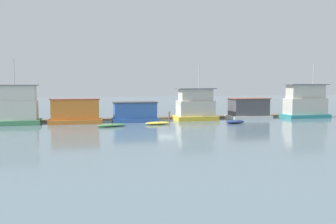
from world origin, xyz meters
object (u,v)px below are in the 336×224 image
Objects in this scene: mooring_post_near_left at (131,116)px; dinghy_yellow at (158,123)px; houseboat_orange at (75,112)px; mooring_post_far_right at (204,113)px; dinghy_navy at (235,122)px; houseboat_teal at (305,103)px; dinghy_green at (111,125)px; houseboat_yellow at (195,106)px; houseboat_white at (249,109)px; mooring_post_far_left at (169,116)px; houseboat_green at (12,106)px; houseboat_blue at (135,112)px.

dinghy_yellow is at bearing -66.78° from mooring_post_near_left.
houseboat_orange is 19.96m from mooring_post_far_right.
mooring_post_near_left reaches higher than dinghy_navy.
dinghy_yellow is (-25.71, -4.32, -2.26)m from houseboat_teal.
houseboat_orange reaches higher than dinghy_green.
dinghy_yellow is at bearing 172.93° from dinghy_navy.
houseboat_yellow is 2.67m from mooring_post_far_right.
houseboat_yellow is 2.93× the size of dinghy_navy.
houseboat_white is 12.79m from mooring_post_far_left.
dinghy_navy is (10.84, -1.35, 0.06)m from dinghy_yellow.
houseboat_yellow is (26.37, 0.34, -0.35)m from houseboat_green.
mooring_post_near_left is 5.98m from mooring_post_far_left.
houseboat_white is (26.86, 0.66, -0.07)m from houseboat_orange.
houseboat_yellow reaches higher than houseboat_orange.
mooring_post_near_left is (8.21, 2.18, -0.91)m from houseboat_orange.
mooring_post_far_right reaches higher than dinghy_navy.
houseboat_green is at bearing 179.33° from houseboat_blue.
mooring_post_near_left reaches higher than mooring_post_far_left.
houseboat_teal is at bearing -4.21° from mooring_post_near_left.
houseboat_yellow reaches higher than mooring_post_near_left.
mooring_post_near_left is at bearing 64.62° from dinghy_green.
dinghy_yellow is at bearing -170.47° from houseboat_teal.
houseboat_orange is 2.08× the size of dinghy_yellow.
dinghy_yellow is 1.94× the size of mooring_post_far_right.
dinghy_green is 8.51m from mooring_post_near_left.
houseboat_blue is at bearing -176.73° from houseboat_yellow.
mooring_post_far_right is (15.25, 7.67, 0.70)m from dinghy_green.
houseboat_blue is (8.51, 0.16, -0.24)m from houseboat_orange.
mooring_post_far_left is (-12.66, 1.52, -0.94)m from houseboat_white.
houseboat_orange is 22.55m from dinghy_navy.
houseboat_blue reaches higher than mooring_post_far_left.
houseboat_teal is 2.47× the size of dinghy_yellow.
houseboat_blue is 4.53× the size of mooring_post_near_left.
houseboat_teal is at bearing 9.85° from dinghy_green.
houseboat_green is at bearing -173.74° from mooring_post_near_left.
dinghy_green reaches higher than dinghy_yellow.
houseboat_green is at bearing 155.71° from dinghy_green.
dinghy_green is 3.26× the size of mooring_post_far_left.
mooring_post_near_left is at bearing 98.29° from houseboat_blue.
dinghy_navy is at bearing -14.35° from houseboat_orange.
dinghy_yellow is at bearing -116.74° from mooring_post_far_left.
dinghy_yellow is at bearing -21.11° from houseboat_orange.
dinghy_green is 1.16× the size of dinghy_yellow.
houseboat_blue is 5.31× the size of mooring_post_far_left.
mooring_post_far_left is (3.23, 6.41, 0.43)m from dinghy_yellow.
houseboat_teal reaches higher than mooring_post_far_right.
dinghy_green is at bearing 179.71° from dinghy_navy.
dinghy_navy is at bearing -11.12° from houseboat_green.
houseboat_teal is at bearing -1.90° from houseboat_yellow.
houseboat_teal is at bearing 9.53° from dinghy_yellow.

